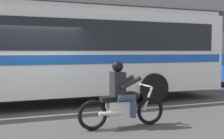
# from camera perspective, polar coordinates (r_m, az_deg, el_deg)

# --- Properties ---
(ground_plane) EXTENTS (60.00, 60.00, 0.00)m
(ground_plane) POSITION_cam_1_polar(r_m,az_deg,el_deg) (8.63, -14.23, -8.32)
(ground_plane) COLOR #3D3D3F
(sidewalk_curb) EXTENTS (28.00, 3.80, 0.15)m
(sidewalk_curb) POSITION_cam_1_polar(r_m,az_deg,el_deg) (13.63, -16.60, -3.63)
(sidewalk_curb) COLOR #A39E93
(sidewalk_curb) RESTS_ON ground_plane
(lane_center_stripe) EXTENTS (26.60, 0.14, 0.01)m
(lane_center_stripe) POSITION_cam_1_polar(r_m,az_deg,el_deg) (8.04, -13.76, -9.17)
(lane_center_stripe) COLOR silver
(lane_center_stripe) RESTS_ON ground_plane
(transit_bus) EXTENTS (12.70, 2.74, 3.22)m
(transit_bus) POSITION_cam_1_polar(r_m,az_deg,el_deg) (9.66, -13.70, 4.22)
(transit_bus) COLOR silver
(transit_bus) RESTS_ON ground_plane
(motorcycle_with_rider) EXTENTS (2.14, 0.64, 1.56)m
(motorcycle_with_rider) POSITION_cam_1_polar(r_m,az_deg,el_deg) (6.60, 2.03, -6.12)
(motorcycle_with_rider) COLOR black
(motorcycle_with_rider) RESTS_ON ground_plane
(fire_hydrant) EXTENTS (0.22, 0.30, 0.75)m
(fire_hydrant) POSITION_cam_1_polar(r_m,az_deg,el_deg) (12.71, -9.72, -2.03)
(fire_hydrant) COLOR #4C8C3F
(fire_hydrant) RESTS_ON sidewalk_curb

